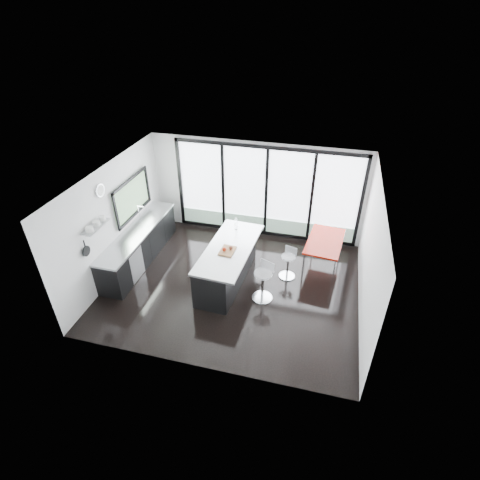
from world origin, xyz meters
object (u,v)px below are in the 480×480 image
(island, at_px, (227,263))
(red_table, at_px, (323,253))
(bar_stool_near, at_px, (263,286))
(bar_stool_far, at_px, (288,266))

(island, distance_m, red_table, 2.55)
(island, height_order, bar_stool_near, island)
(bar_stool_far, bearing_deg, bar_stool_near, -97.98)
(island, bearing_deg, bar_stool_near, -24.43)
(red_table, bearing_deg, bar_stool_near, -127.74)
(bar_stool_far, distance_m, red_table, 1.07)
(island, distance_m, bar_stool_far, 1.53)
(red_table, bearing_deg, bar_stool_far, -140.50)
(bar_stool_near, bearing_deg, island, 179.04)
(bar_stool_far, bearing_deg, island, -143.53)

